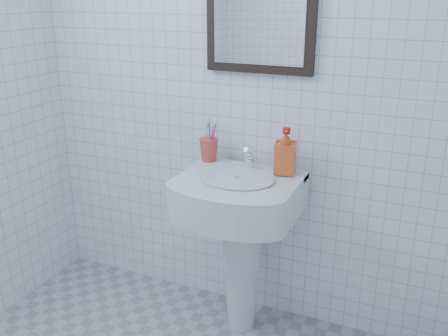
% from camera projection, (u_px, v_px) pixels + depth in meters
% --- Properties ---
extents(wall_back, '(2.20, 0.02, 2.50)m').
position_uv_depth(wall_back, '(244.00, 69.00, 2.29)').
color(wall_back, white).
rests_on(wall_back, ground).
extents(washbasin, '(0.53, 0.39, 0.82)m').
position_uv_depth(washbasin, '(241.00, 228.00, 2.32)').
color(washbasin, silver).
rests_on(washbasin, ground).
extents(faucet, '(0.05, 0.10, 0.11)m').
position_uv_depth(faucet, '(249.00, 159.00, 2.30)').
color(faucet, white).
rests_on(faucet, washbasin).
extents(toothbrush_cup, '(0.11, 0.11, 0.11)m').
position_uv_depth(toothbrush_cup, '(209.00, 150.00, 2.39)').
color(toothbrush_cup, '#C44834').
rests_on(toothbrush_cup, washbasin).
extents(soap_dispenser, '(0.11, 0.11, 0.21)m').
position_uv_depth(soap_dispenser, '(286.00, 151.00, 2.22)').
color(soap_dispenser, '#C14A12').
rests_on(soap_dispenser, washbasin).
extents(wall_mirror, '(0.50, 0.04, 0.62)m').
position_uv_depth(wall_mirror, '(260.00, 1.00, 2.15)').
color(wall_mirror, black).
rests_on(wall_mirror, wall_back).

